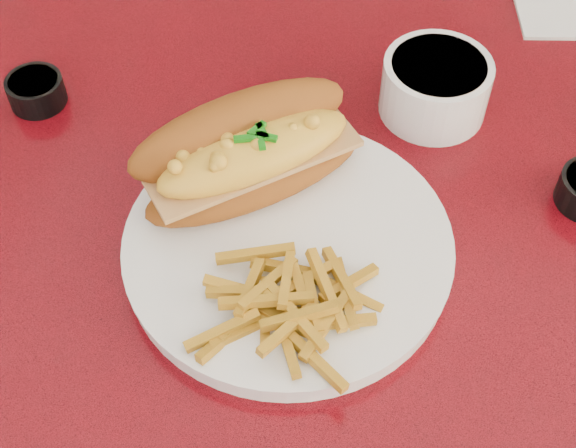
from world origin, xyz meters
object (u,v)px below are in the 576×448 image
(dinner_plate, at_px, (288,248))
(fork, at_px, (344,280))
(gravy_ramekin, at_px, (435,86))
(booth_bench_far, at_px, (482,70))
(sauce_cup_left, at_px, (36,90))
(diner_table, at_px, (376,349))
(mac_hoagie, at_px, (249,152))

(dinner_plate, relative_size, fork, 2.43)
(fork, xyz_separation_m, gravy_ramekin, (0.02, 0.22, 0.01))
(dinner_plate, distance_m, gravy_ramekin, 0.21)
(booth_bench_far, relative_size, gravy_ramekin, 10.61)
(booth_bench_far, relative_size, fork, 9.08)
(fork, distance_m, sauce_cup_left, 0.34)
(booth_bench_far, distance_m, gravy_ramekin, 0.82)
(diner_table, distance_m, dinner_plate, 0.19)
(diner_table, xyz_separation_m, booth_bench_far, (0.00, 0.81, -0.32))
(gravy_ramekin, bearing_deg, mac_hoagie, -127.67)
(sauce_cup_left, bearing_deg, mac_hoagie, -9.75)
(diner_table, height_order, mac_hoagie, mac_hoagie)
(diner_table, relative_size, booth_bench_far, 1.03)
(diner_table, xyz_separation_m, sauce_cup_left, (-0.35, 0.05, 0.18))
(mac_hoagie, bearing_deg, gravy_ramekin, 4.35)
(mac_hoagie, distance_m, sauce_cup_left, 0.23)
(gravy_ramekin, relative_size, sauce_cup_left, 1.67)
(dinner_plate, height_order, mac_hoagie, mac_hoagie)
(booth_bench_far, height_order, mac_hoagie, booth_bench_far)
(dinner_plate, relative_size, gravy_ramekin, 2.84)
(dinner_plate, xyz_separation_m, fork, (0.05, -0.02, 0.01))
(dinner_plate, bearing_deg, mac_hoagie, 136.21)
(booth_bench_far, height_order, gravy_ramekin, booth_bench_far)
(dinner_plate, bearing_deg, gravy_ramekin, 71.36)
(booth_bench_far, height_order, dinner_plate, booth_bench_far)
(diner_table, distance_m, fork, 0.19)
(dinner_plate, distance_m, fork, 0.06)
(diner_table, bearing_deg, mac_hoagie, 173.92)
(diner_table, distance_m, booth_bench_far, 0.87)
(diner_table, bearing_deg, sauce_cup_left, 171.56)
(diner_table, xyz_separation_m, dinner_plate, (-0.08, -0.03, 0.17))
(booth_bench_far, xyz_separation_m, gravy_ramekin, (-0.01, -0.65, 0.51))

